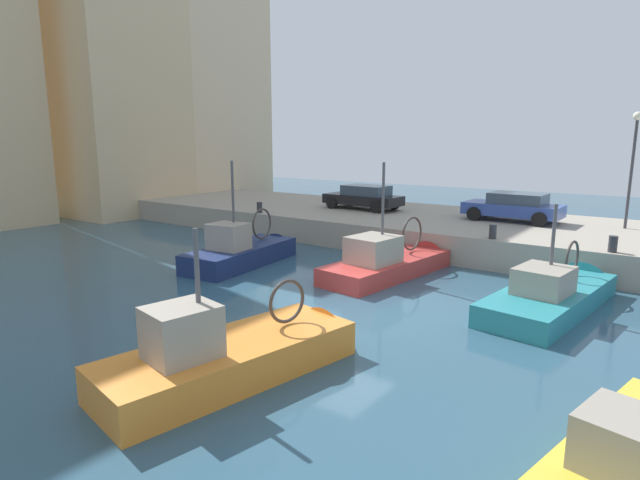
{
  "coord_description": "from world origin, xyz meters",
  "views": [
    {
      "loc": [
        -11.92,
        -7.95,
        4.89
      ],
      "look_at": [
        3.27,
        3.15,
        1.2
      ],
      "focal_mm": 28.68,
      "sensor_mm": 36.0,
      "label": 1
    }
  ],
  "objects_px": {
    "mooring_bollard_north": "(259,207)",
    "parked_car_blue": "(514,206)",
    "fishing_boat_navy": "(246,260)",
    "fishing_boat_teal": "(554,303)",
    "mooring_bollard_south": "(613,244)",
    "mooring_bollard_mid": "(493,232)",
    "fishing_boat_orange": "(244,366)",
    "quay_streetlamp": "(634,151)",
    "fishing_boat_red": "(392,270)",
    "parked_car_black": "(364,197)"
  },
  "relations": [
    {
      "from": "fishing_boat_navy",
      "to": "mooring_bollard_mid",
      "type": "distance_m",
      "value": 9.7
    },
    {
      "from": "fishing_boat_orange",
      "to": "fishing_boat_red",
      "type": "bearing_deg",
      "value": 8.34
    },
    {
      "from": "fishing_boat_navy",
      "to": "mooring_bollard_south",
      "type": "bearing_deg",
      "value": -68.78
    },
    {
      "from": "mooring_bollard_mid",
      "to": "parked_car_blue",
      "type": "bearing_deg",
      "value": 7.26
    },
    {
      "from": "mooring_bollard_mid",
      "to": "fishing_boat_teal",
      "type": "bearing_deg",
      "value": -137.94
    },
    {
      "from": "mooring_bollard_south",
      "to": "quay_streetlamp",
      "type": "distance_m",
      "value": 6.39
    },
    {
      "from": "parked_car_blue",
      "to": "quay_streetlamp",
      "type": "relative_size",
      "value": 0.89
    },
    {
      "from": "fishing_boat_red",
      "to": "fishing_boat_teal",
      "type": "relative_size",
      "value": 0.96
    },
    {
      "from": "fishing_boat_navy",
      "to": "parked_car_black",
      "type": "xyz_separation_m",
      "value": [
        9.14,
        0.04,
        1.74
      ]
    },
    {
      "from": "fishing_boat_red",
      "to": "quay_streetlamp",
      "type": "height_order",
      "value": "quay_streetlamp"
    },
    {
      "from": "fishing_boat_red",
      "to": "parked_car_blue",
      "type": "distance_m",
      "value": 8.15
    },
    {
      "from": "fishing_boat_navy",
      "to": "quay_streetlamp",
      "type": "xyz_separation_m",
      "value": [
        10.44,
        -12.13,
        4.32
      ]
    },
    {
      "from": "fishing_boat_navy",
      "to": "parked_car_black",
      "type": "height_order",
      "value": "fishing_boat_navy"
    },
    {
      "from": "fishing_boat_red",
      "to": "mooring_bollard_mid",
      "type": "bearing_deg",
      "value": -44.1
    },
    {
      "from": "fishing_boat_navy",
      "to": "quay_streetlamp",
      "type": "height_order",
      "value": "quay_streetlamp"
    },
    {
      "from": "fishing_boat_orange",
      "to": "fishing_boat_teal",
      "type": "bearing_deg",
      "value": -26.82
    },
    {
      "from": "fishing_boat_navy",
      "to": "parked_car_blue",
      "type": "bearing_deg",
      "value": -38.65
    },
    {
      "from": "parked_car_black",
      "to": "mooring_bollard_north",
      "type": "relative_size",
      "value": 7.87
    },
    {
      "from": "fishing_boat_orange",
      "to": "quay_streetlamp",
      "type": "bearing_deg",
      "value": -16.42
    },
    {
      "from": "mooring_bollard_north",
      "to": "fishing_boat_orange",
      "type": "bearing_deg",
      "value": -138.48
    },
    {
      "from": "fishing_boat_orange",
      "to": "mooring_bollard_south",
      "type": "distance_m",
      "value": 13.21
    },
    {
      "from": "parked_car_blue",
      "to": "quay_streetlamp",
      "type": "distance_m",
      "value": 5.17
    },
    {
      "from": "mooring_bollard_north",
      "to": "parked_car_blue",
      "type": "bearing_deg",
      "value": -66.88
    },
    {
      "from": "fishing_boat_red",
      "to": "mooring_bollard_north",
      "type": "relative_size",
      "value": 12.23
    },
    {
      "from": "mooring_bollard_south",
      "to": "fishing_boat_orange",
      "type": "bearing_deg",
      "value": 155.75
    },
    {
      "from": "fishing_boat_navy",
      "to": "fishing_boat_teal",
      "type": "distance_m",
      "value": 11.41
    },
    {
      "from": "fishing_boat_red",
      "to": "fishing_boat_navy",
      "type": "xyz_separation_m",
      "value": [
        -1.96,
        5.59,
        -0.02
      ]
    },
    {
      "from": "fishing_boat_teal",
      "to": "parked_car_blue",
      "type": "distance_m",
      "value": 9.1
    },
    {
      "from": "fishing_boat_red",
      "to": "mooring_bollard_south",
      "type": "distance_m",
      "value": 7.42
    },
    {
      "from": "quay_streetlamp",
      "to": "parked_car_blue",
      "type": "bearing_deg",
      "value": 100.16
    },
    {
      "from": "parked_car_black",
      "to": "fishing_boat_navy",
      "type": "bearing_deg",
      "value": -179.73
    },
    {
      "from": "fishing_boat_orange",
      "to": "mooring_bollard_south",
      "type": "xyz_separation_m",
      "value": [
        11.98,
        -5.4,
        1.36
      ]
    },
    {
      "from": "fishing_boat_navy",
      "to": "mooring_bollard_north",
      "type": "xyz_separation_m",
      "value": [
        4.79,
        3.67,
        1.34
      ]
    },
    {
      "from": "parked_car_blue",
      "to": "mooring_bollard_mid",
      "type": "height_order",
      "value": "parked_car_blue"
    },
    {
      "from": "parked_car_blue",
      "to": "mooring_bollard_south",
      "type": "distance_m",
      "value": 6.72
    },
    {
      "from": "fishing_boat_teal",
      "to": "mooring_bollard_mid",
      "type": "distance_m",
      "value": 4.66
    },
    {
      "from": "fishing_boat_orange",
      "to": "mooring_bollard_south",
      "type": "height_order",
      "value": "fishing_boat_orange"
    },
    {
      "from": "fishing_boat_orange",
      "to": "mooring_bollard_south",
      "type": "bearing_deg",
      "value": -24.25
    },
    {
      "from": "fishing_boat_red",
      "to": "fishing_boat_teal",
      "type": "height_order",
      "value": "fishing_boat_red"
    },
    {
      "from": "fishing_boat_orange",
      "to": "parked_car_blue",
      "type": "distance_m",
      "value": 16.94
    },
    {
      "from": "fishing_boat_navy",
      "to": "mooring_bollard_north",
      "type": "bearing_deg",
      "value": 37.45
    },
    {
      "from": "fishing_boat_red",
      "to": "fishing_boat_orange",
      "type": "xyz_separation_m",
      "value": [
        -9.15,
        -1.34,
        -0.04
      ]
    },
    {
      "from": "fishing_boat_teal",
      "to": "quay_streetlamp",
      "type": "distance_m",
      "value": 9.99
    },
    {
      "from": "mooring_bollard_mid",
      "to": "mooring_bollard_north",
      "type": "xyz_separation_m",
      "value": [
        0.0,
        12.0,
        0.0
      ]
    },
    {
      "from": "mooring_bollard_mid",
      "to": "fishing_boat_red",
      "type": "bearing_deg",
      "value": 135.9
    },
    {
      "from": "parked_car_blue",
      "to": "fishing_boat_red",
      "type": "bearing_deg",
      "value": 164.58
    },
    {
      "from": "quay_streetlamp",
      "to": "fishing_boat_navy",
      "type": "bearing_deg",
      "value": 130.71
    },
    {
      "from": "fishing_boat_orange",
      "to": "fishing_boat_teal",
      "type": "relative_size",
      "value": 0.93
    },
    {
      "from": "fishing_boat_orange",
      "to": "mooring_bollard_north",
      "type": "distance_m",
      "value": 16.05
    },
    {
      "from": "parked_car_black",
      "to": "mooring_bollard_south",
      "type": "xyz_separation_m",
      "value": [
        -4.35,
        -12.37,
        -0.4
      ]
    }
  ]
}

